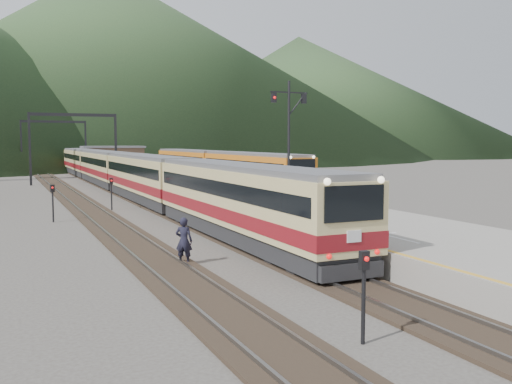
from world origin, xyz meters
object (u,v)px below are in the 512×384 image
second_train (217,167)px  worker (184,241)px  main_train (123,172)px  signal_mast (289,133)px

second_train → worker: size_ratio=20.81×
main_train → signal_mast: (3.33, -27.45, 3.33)m
main_train → second_train: 12.75m
worker → second_train: bearing=-76.1°
second_train → main_train: bearing=-154.5°
main_train → worker: 33.03m
second_train → worker: 41.32m
signal_mast → worker: bearing=-144.4°
second_train → worker: bearing=-112.2°
main_train → worker: main_train is taller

